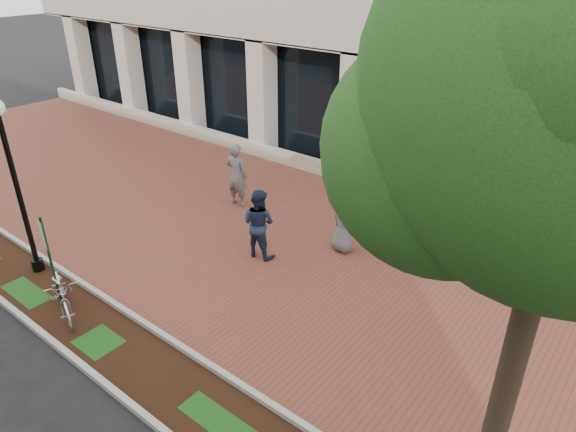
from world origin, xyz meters
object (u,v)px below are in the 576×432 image
Objects in this scene: lamppost at (15,180)px; pedestrian_right at (344,222)px; pedestrian_left at (237,175)px; pedestrian_mid at (259,223)px; parking_sign at (47,251)px; bike_rack_cluster at (572,252)px; locked_bicycle at (62,293)px.

lamppost reaches higher than pedestrian_right.
pedestrian_left reaches higher than pedestrian_right.
lamppost is 2.16× the size of pedestrian_left.
pedestrian_mid is 2.19m from pedestrian_right.
pedestrian_left is at bearing 110.25° from parking_sign.
lamppost is 2.31× the size of pedestrian_mid.
pedestrian_right is at bearing 169.15° from pedestrian_left.
pedestrian_left is (1.31, 5.74, -1.42)m from lamppost.
bike_rack_cluster is (10.17, 8.24, -1.95)m from lamppost.
pedestrian_mid is (2.02, 4.36, -0.51)m from parking_sign.
lamppost is 2.22× the size of locked_bicycle.
bike_rack_cluster is (4.85, 2.77, -0.37)m from pedestrian_right.
locked_bicycle is (2.06, -0.47, -1.90)m from lamppost.
lamppost is 5.65m from pedestrian_mid.
pedestrian_right is (3.56, 5.91, -0.60)m from parking_sign.
locked_bicycle is 0.97× the size of pedestrian_left.
pedestrian_right is at bearing -7.12° from locked_bicycle.
parking_sign is 1.16× the size of locked_bicycle.
parking_sign reaches higher than pedestrian_mid.
pedestrian_right is (4.01, -0.26, -0.16)m from pedestrian_left.
parking_sign is at bearing 87.10° from pedestrian_left.
lamppost is 1.23× the size of bike_rack_cluster.
bike_rack_cluster is at bearing -21.32° from locked_bicycle.
lamppost is at bearing 98.89° from locked_bicycle.
bike_rack_cluster is (8.86, 2.50, -0.53)m from pedestrian_left.
lamppost reaches higher than pedestrian_mid.
pedestrian_mid is (3.78, 3.93, -1.48)m from lamppost.
lamppost is 2.84m from locked_bicycle.
parking_sign is 4.83m from pedestrian_mid.
lamppost is (-1.76, 0.43, 0.98)m from parking_sign.
pedestrian_left is 1.07× the size of pedestrian_mid.
pedestrian_left is (-0.75, 6.20, 0.48)m from locked_bicycle.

